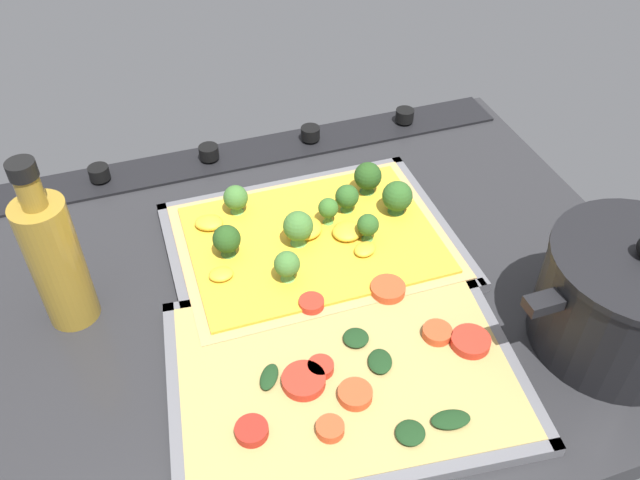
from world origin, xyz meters
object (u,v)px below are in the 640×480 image
at_px(broccoli_pizza, 314,234).
at_px(cooking_pot, 626,299).
at_px(baking_tray_back, 344,375).
at_px(oil_bottle, 55,259).
at_px(baking_tray_front, 313,247).
at_px(veggie_pizza_back, 348,370).

xyz_separation_m(broccoli_pizza, cooking_pot, (-0.25, 0.24, 0.04)).
height_order(broccoli_pizza, cooking_pot, cooking_pot).
bearing_deg(baking_tray_back, oil_bottle, -34.89).
bearing_deg(broccoli_pizza, oil_bottle, 3.78).
relative_size(broccoli_pizza, baking_tray_back, 0.85).
relative_size(broccoli_pizza, cooking_pot, 1.31).
height_order(baking_tray_back, oil_bottle, oil_bottle).
xyz_separation_m(baking_tray_front, broccoli_pizza, (-0.00, -0.00, 0.02)).
distance_m(veggie_pizza_back, cooking_pot, 0.29).
relative_size(veggie_pizza_back, oil_bottle, 1.71).
bearing_deg(broccoli_pizza, veggie_pizza_back, 81.51).
height_order(veggie_pizza_back, oil_bottle, oil_bottle).
height_order(baking_tray_back, veggie_pizza_back, veggie_pizza_back).
bearing_deg(cooking_pot, baking_tray_back, -8.66).
xyz_separation_m(broccoli_pizza, veggie_pizza_back, (0.03, 0.20, -0.01)).
bearing_deg(baking_tray_front, broccoli_pizza, -121.01).
bearing_deg(baking_tray_front, cooking_pot, 137.67).
xyz_separation_m(baking_tray_front, oil_bottle, (0.28, 0.01, 0.08)).
bearing_deg(cooking_pot, oil_bottle, -22.20).
bearing_deg(cooking_pot, veggie_pizza_back, -8.72).
relative_size(baking_tray_front, veggie_pizza_back, 0.98).
relative_size(broccoli_pizza, veggie_pizza_back, 0.91).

